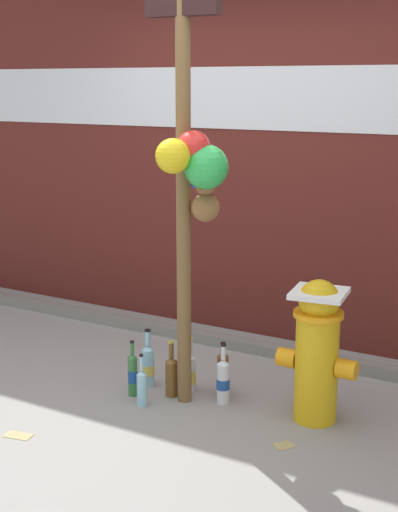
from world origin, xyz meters
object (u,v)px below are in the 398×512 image
(memorial_post, at_px, (192,145))
(bottle_2, at_px, (190,372))
(bottle_0, at_px, (223,372))
(bottle_5, at_px, (223,380))
(bottle_6, at_px, (148,364))
(fire_hydrant, at_px, (317,348))
(bottle_1, at_px, (141,387))
(bottle_4, at_px, (171,375))
(bottle_3, at_px, (133,374))

(memorial_post, height_order, bottle_2, memorial_post)
(bottle_0, xyz_separation_m, bottle_2, (-0.20, -0.05, -0.02))
(bottle_5, distance_m, bottle_6, 0.55)
(fire_hydrant, relative_size, bottle_1, 2.56)
(memorial_post, xyz_separation_m, bottle_5, (0.16, 0.10, -1.42))
(bottle_4, bearing_deg, bottle_6, 163.30)
(memorial_post, xyz_separation_m, fire_hydrant, (0.73, 0.17, -1.13))
(bottle_2, bearing_deg, bottle_4, -114.33)
(fire_hydrant, xyz_separation_m, bottle_1, (-0.98, -0.34, -0.32))
(bottle_3, bearing_deg, bottle_1, -36.79)
(fire_hydrant, xyz_separation_m, bottle_0, (-0.63, 0.05, -0.29))
(bottle_0, height_order, bottle_6, bottle_6)
(bottle_0, distance_m, bottle_4, 0.32)
(bottle_3, bearing_deg, bottle_0, 32.02)
(memorial_post, distance_m, bottle_4, 1.44)
(bottle_2, bearing_deg, memorial_post, -56.58)
(bottle_2, relative_size, bottle_6, 0.93)
(bottle_6, bearing_deg, bottle_3, -89.44)
(bottle_0, relative_size, bottle_3, 0.95)
(bottle_6, bearing_deg, bottle_5, 0.23)
(fire_hydrant, height_order, bottle_6, fire_hydrant)
(memorial_post, bearing_deg, fire_hydrant, 12.91)
(bottle_4, relative_size, bottle_5, 0.95)
(memorial_post, distance_m, bottle_5, 1.44)
(bottle_2, xyz_separation_m, bottle_6, (-0.28, -0.07, 0.02))
(fire_hydrant, xyz_separation_m, bottle_5, (-0.57, -0.07, -0.29))
(bottle_2, bearing_deg, bottle_6, -166.45)
(memorial_post, height_order, bottle_4, memorial_post)
(bottle_0, height_order, bottle_5, bottle_5)
(memorial_post, distance_m, bottle_1, 1.48)
(bottle_3, bearing_deg, bottle_2, 41.75)
(bottle_2, bearing_deg, bottle_3, -138.25)
(memorial_post, height_order, fire_hydrant, memorial_post)
(bottle_5, bearing_deg, bottle_2, 166.56)
(bottle_1, xyz_separation_m, bottle_4, (0.08, 0.21, 0.02))
(fire_hydrant, distance_m, bottle_4, 0.96)
(bottle_0, xyz_separation_m, bottle_5, (0.07, -0.12, 0.00))
(bottle_2, distance_m, bottle_3, 0.37)
(memorial_post, xyz_separation_m, bottle_4, (-0.17, 0.03, -1.43))
(bottle_4, bearing_deg, memorial_post, -11.37)
(bottle_1, bearing_deg, bottle_5, 33.96)
(bottle_5, height_order, bottle_6, same)
(bottle_0, height_order, bottle_1, bottle_0)
(bottle_1, xyz_separation_m, bottle_3, (-0.13, 0.10, 0.02))
(bottle_1, height_order, bottle_3, bottle_3)
(bottle_1, relative_size, bottle_2, 0.93)
(bottle_0, bearing_deg, fire_hydrant, -4.74)
(bottle_3, height_order, bottle_4, bottle_4)
(bottle_6, bearing_deg, bottle_4, -16.70)
(bottle_0, distance_m, bottle_2, 0.21)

